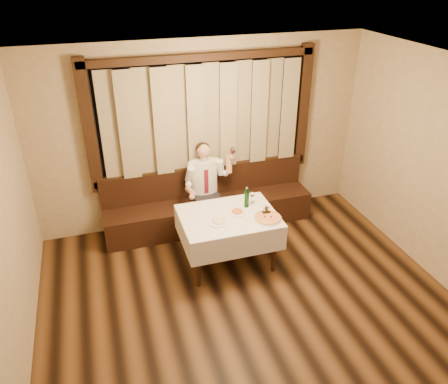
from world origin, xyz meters
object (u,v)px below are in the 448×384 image
object	(u,v)px
cruet_caddy	(266,211)
seated_man	(206,181)
green_bottle	(247,199)
pasta_cream	(219,220)
pizza	(268,218)
banquette	(208,207)
dining_table	(228,222)
pasta_red	(237,210)

from	to	relation	value
cruet_caddy	seated_man	size ratio (longest dim) A/B	0.08
green_bottle	seated_man	distance (m)	0.87
pasta_cream	pizza	bearing A→B (deg)	-9.26
banquette	pasta_cream	size ratio (longest dim) A/B	11.72
banquette	pasta_cream	world-z (taller)	banquette
banquette	dining_table	xyz separation A→B (m)	(0.00, -1.02, 0.34)
banquette	pasta_red	size ratio (longest dim) A/B	12.94
dining_table	banquette	bearing A→B (deg)	90.00
banquette	pizza	size ratio (longest dim) A/B	8.57
banquette	pasta_cream	bearing A→B (deg)	-98.67
pasta_cream	cruet_caddy	distance (m)	0.66
banquette	cruet_caddy	world-z (taller)	banquette
banquette	dining_table	world-z (taller)	banquette
dining_table	green_bottle	bearing A→B (deg)	24.74
dining_table	pasta_red	world-z (taller)	pasta_red
pasta_cream	seated_man	xyz separation A→B (m)	(0.12, 1.07, 0.01)
banquette	pasta_red	world-z (taller)	banquette
dining_table	seated_man	xyz separation A→B (m)	(-0.05, 0.93, 0.16)
dining_table	green_bottle	world-z (taller)	green_bottle
banquette	pasta_red	xyz separation A→B (m)	(0.13, -1.00, 0.48)
pizza	cruet_caddy	world-z (taller)	cruet_caddy
pizza	pasta_red	distance (m)	0.42
pasta_red	dining_table	bearing A→B (deg)	-168.24
pizza	pasta_cream	distance (m)	0.64
banquette	pasta_red	distance (m)	1.11
pasta_red	pasta_cream	size ratio (longest dim) A/B	0.91
pizza	seated_man	world-z (taller)	seated_man
dining_table	pizza	bearing A→B (deg)	-27.36
banquette	seated_man	bearing A→B (deg)	-121.47
green_bottle	pasta_red	bearing A→B (deg)	-146.91
dining_table	pasta_red	size ratio (longest dim) A/B	5.14
dining_table	pasta_red	xyz separation A→B (m)	(0.13, 0.03, 0.14)
dining_table	pizza	distance (m)	0.53
pizza	seated_man	size ratio (longest dim) A/B	0.27
cruet_caddy	pasta_red	bearing A→B (deg)	159.80
cruet_caddy	seated_man	distance (m)	1.18
green_bottle	seated_man	world-z (taller)	seated_man
pasta_red	green_bottle	distance (m)	0.22
pizza	cruet_caddy	size ratio (longest dim) A/B	3.19
pasta_red	seated_man	size ratio (longest dim) A/B	0.18
dining_table	seated_man	world-z (taller)	seated_man
pizza	pasta_cream	xyz separation A→B (m)	(-0.63, 0.10, 0.02)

